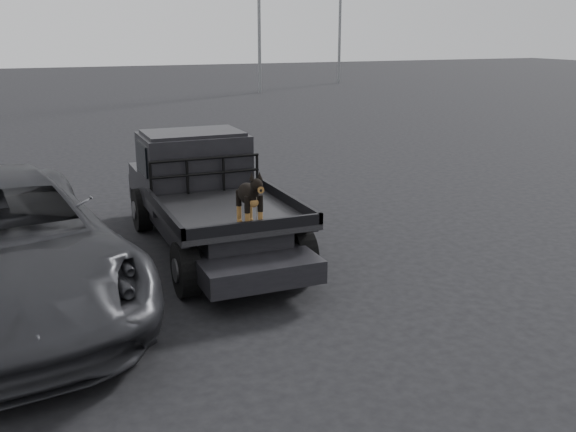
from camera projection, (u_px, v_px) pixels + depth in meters
name	position (u px, v px, depth m)	size (l,w,h in m)	color
ground	(257.00, 309.00, 8.22)	(120.00, 120.00, 0.00)	black
flatbed_ute	(211.00, 222.00, 10.31)	(2.00, 5.40, 0.92)	black
ute_cab	(193.00, 157.00, 10.90)	(1.72, 1.30, 0.88)	black
headache_rack	(206.00, 175.00, 10.29)	(1.80, 0.08, 0.55)	black
dog	(249.00, 199.00, 8.49)	(0.32, 0.60, 0.74)	black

